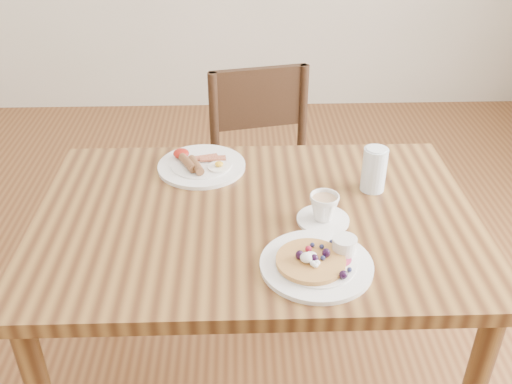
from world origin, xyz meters
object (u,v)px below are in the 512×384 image
pancake_plate (318,261)px  water_glass (374,170)px  teacup_saucer (324,210)px  breakfast_plate (200,165)px  dining_table (256,243)px  chair_far (267,174)px

pancake_plate → water_glass: 0.40m
teacup_saucer → water_glass: water_glass is taller
pancake_plate → breakfast_plate: bearing=122.0°
dining_table → pancake_plate: bearing=-58.3°
chair_far → water_glass: size_ratio=6.75×
pancake_plate → teacup_saucer: 0.19m
dining_table → chair_far: bearing=84.5°
dining_table → teacup_saucer: teacup_saucer is taller
teacup_saucer → pancake_plate: bearing=-101.2°
dining_table → teacup_saucer: 0.23m
breakfast_plate → dining_table: bearing=-57.7°
chair_far → pancake_plate: (0.08, -0.88, 0.27)m
pancake_plate → teacup_saucer: size_ratio=1.93×
pancake_plate → teacup_saucer: bearing=78.8°
chair_far → water_glass: bearing=105.7°
chair_far → breakfast_plate: 0.53m
breakfast_plate → water_glass: (0.50, -0.14, 0.05)m
dining_table → breakfast_plate: bearing=122.3°
dining_table → pancake_plate: pancake_plate is taller
dining_table → breakfast_plate: breakfast_plate is taller
water_glass → pancake_plate: bearing=-120.2°
dining_table → pancake_plate: 0.29m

